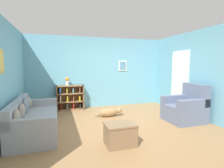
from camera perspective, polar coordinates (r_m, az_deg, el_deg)
ground_plane at (r=4.72m, az=1.50°, el=-13.30°), size 14.00×14.00×0.00m
wall_back at (r=6.62m, az=-4.80°, el=3.79°), size 5.60×0.13×2.60m
wall_left at (r=4.35m, az=-32.09°, el=1.68°), size 0.13×5.00×2.60m
wall_right at (r=5.82m, az=25.97°, el=2.80°), size 0.16×5.00×2.60m
couch at (r=4.53m, az=-24.22°, el=-10.73°), size 0.91×2.08×0.82m
bookshelf at (r=6.38m, az=-13.49°, el=-4.35°), size 0.94×0.29×0.87m
recliner_chair at (r=5.36m, az=22.92°, el=-7.33°), size 0.95×0.89×1.05m
coffee_table at (r=3.57m, az=2.68°, el=-15.83°), size 0.60×0.46×0.44m
dog at (r=5.42m, az=-0.67°, el=-9.17°), size 0.87×0.24×0.27m
vase at (r=6.27m, az=-14.40°, el=1.05°), size 0.14×0.14×0.29m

